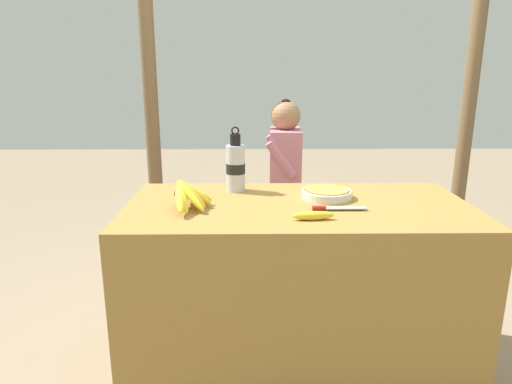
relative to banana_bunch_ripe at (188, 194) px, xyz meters
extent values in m
plane|color=gray|center=(0.46, 0.06, -0.85)|extent=(12.00, 12.00, 0.00)
cube|color=olive|center=(0.46, 0.06, -0.46)|extent=(1.47, 0.74, 0.79)
sphere|color=#4C381E|center=(-0.03, 0.00, 0.00)|extent=(0.05, 0.05, 0.05)
ellipsoid|color=yellow|center=(-0.02, -0.06, 0.00)|extent=(0.07, 0.19, 0.10)
ellipsoid|color=yellow|center=(-0.01, -0.05, 0.00)|extent=(0.08, 0.16, 0.12)
ellipsoid|color=yellow|center=(0.02, -0.04, 0.00)|extent=(0.15, 0.14, 0.13)
ellipsoid|color=yellow|center=(0.02, -0.02, 0.00)|extent=(0.14, 0.08, 0.13)
ellipsoid|color=yellow|center=(0.03, 0.00, 0.00)|extent=(0.15, 0.03, 0.13)
ellipsoid|color=yellow|center=(0.02, 0.02, 0.00)|extent=(0.16, 0.08, 0.11)
ellipsoid|color=yellow|center=(0.01, 0.04, 0.00)|extent=(0.13, 0.13, 0.11)
ellipsoid|color=yellow|center=(-0.02, 0.06, 0.00)|extent=(0.08, 0.15, 0.10)
ellipsoid|color=yellow|center=(-0.02, 0.06, 0.00)|extent=(0.07, 0.17, 0.10)
cylinder|color=silver|center=(0.60, 0.15, -0.04)|extent=(0.22, 0.22, 0.03)
torus|color=silver|center=(0.60, 0.15, -0.03)|extent=(0.22, 0.22, 0.01)
cylinder|color=#BC8942|center=(0.60, 0.15, -0.02)|extent=(0.19, 0.19, 0.01)
cylinder|color=silver|center=(0.19, 0.28, 0.05)|extent=(0.09, 0.09, 0.22)
cylinder|color=black|center=(0.19, 0.28, 0.05)|extent=(0.09, 0.09, 0.05)
cylinder|color=black|center=(0.19, 0.28, 0.18)|extent=(0.05, 0.05, 0.05)
torus|color=black|center=(0.19, 0.28, 0.23)|extent=(0.04, 0.01, 0.04)
ellipsoid|color=yellow|center=(0.50, -0.16, -0.04)|extent=(0.17, 0.05, 0.04)
cube|color=#BCBCC1|center=(0.65, -0.04, -0.05)|extent=(0.17, 0.03, 0.00)
cylinder|color=maroon|center=(0.54, -0.04, -0.05)|extent=(0.06, 0.02, 0.02)
cube|color=brown|center=(0.69, 1.18, -0.41)|extent=(1.41, 0.32, 0.04)
cube|color=brown|center=(0.09, 1.06, -0.64)|extent=(0.06, 0.06, 0.42)
cube|color=brown|center=(1.30, 1.06, -0.64)|extent=(0.06, 0.06, 0.42)
cube|color=brown|center=(0.09, 1.30, -0.64)|extent=(0.06, 0.06, 0.42)
cube|color=brown|center=(1.30, 1.30, -0.64)|extent=(0.06, 0.06, 0.42)
cylinder|color=#473828|center=(0.23, 1.06, -0.62)|extent=(0.09, 0.09, 0.46)
cylinder|color=#473828|center=(0.35, 1.06, -0.38)|extent=(0.30, 0.10, 0.09)
cylinder|color=#473828|center=(0.24, 1.25, -0.62)|extent=(0.09, 0.09, 0.46)
cylinder|color=#473828|center=(0.36, 1.25, -0.38)|extent=(0.30, 0.10, 0.09)
cube|color=#C67589|center=(0.49, 1.15, -0.14)|extent=(0.21, 0.35, 0.51)
cylinder|color=#C67589|center=(0.45, 0.99, -0.05)|extent=(0.20, 0.07, 0.25)
cylinder|color=#C67589|center=(0.46, 1.31, -0.05)|extent=(0.20, 0.07, 0.25)
sphere|color=#9E704C|center=(0.49, 1.15, 0.21)|extent=(0.19, 0.19, 0.19)
sphere|color=black|center=(0.49, 1.15, 0.28)|extent=(0.07, 0.07, 0.07)
sphere|color=#4C381E|center=(1.08, 1.18, -0.33)|extent=(0.04, 0.04, 0.04)
ellipsoid|color=#8EA842|center=(1.10, 1.13, -0.34)|extent=(0.08, 0.14, 0.10)
ellipsoid|color=#8EA842|center=(1.12, 1.14, -0.34)|extent=(0.14, 0.13, 0.10)
ellipsoid|color=#8EA842|center=(1.14, 1.16, -0.33)|extent=(0.15, 0.07, 0.12)
ellipsoid|color=#8EA842|center=(1.13, 1.19, -0.33)|extent=(0.14, 0.06, 0.12)
ellipsoid|color=#8EA842|center=(1.12, 1.22, -0.34)|extent=(0.13, 0.13, 0.10)
ellipsoid|color=#8EA842|center=(1.09, 1.23, -0.34)|extent=(0.06, 0.14, 0.09)
cylinder|color=brown|center=(-0.45, 1.49, 0.31)|extent=(0.10, 0.10, 2.32)
cylinder|color=brown|center=(1.83, 1.49, 0.31)|extent=(0.10, 0.10, 2.32)
camera|label=1|loc=(0.26, -1.82, 0.50)|focal=32.00mm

